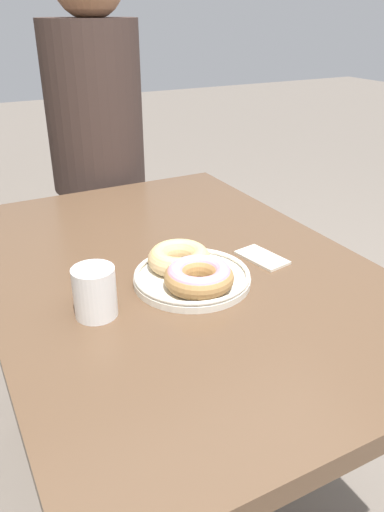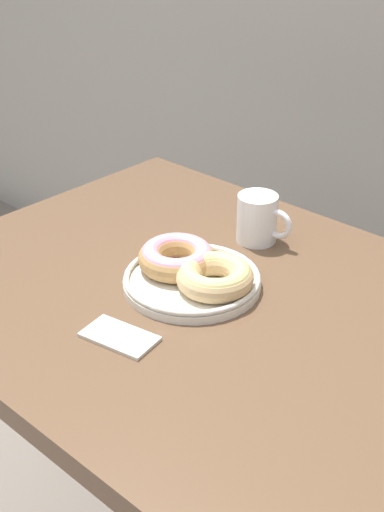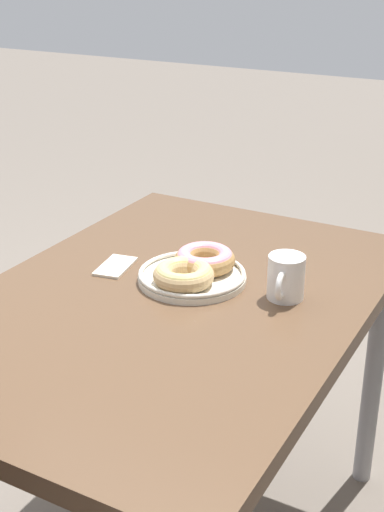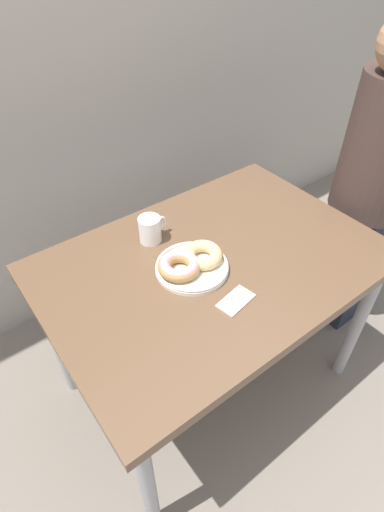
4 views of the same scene
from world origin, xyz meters
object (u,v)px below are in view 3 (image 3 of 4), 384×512
Objects in this scene: dining_table at (171,329)px; napkin at (115,266)px; donut_plate at (194,269)px; coffee_mug at (286,277)px.

dining_table is 0.21m from napkin.
napkin is at bearing -83.31° from donut_plate.
coffee_mug reaches higher than dining_table.
coffee_mug is 0.90× the size of napkin.
napkin is at bearing -83.81° from coffee_mug.
donut_plate reaches higher than dining_table.
napkin reaches higher than dining_table.
dining_table is at bearing 70.26° from napkin.
donut_plate is 0.21m from coffee_mug.
napkin is (0.04, -0.40, -0.05)m from coffee_mug.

